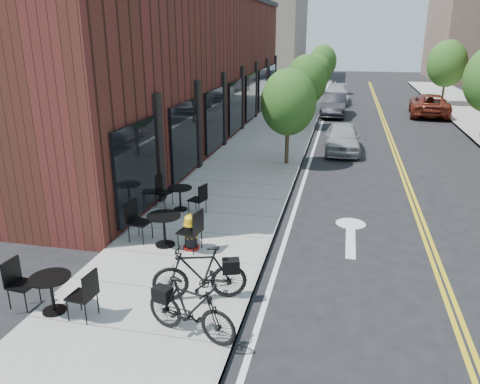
% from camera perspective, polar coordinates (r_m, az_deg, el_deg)
% --- Properties ---
extents(ground, '(120.00, 120.00, 0.00)m').
position_cam_1_polar(ground, '(11.03, 2.76, -9.45)').
color(ground, black).
rests_on(ground, ground).
extents(sidewalk_near, '(4.00, 70.00, 0.12)m').
position_cam_1_polar(sidewalk_near, '(20.56, 2.14, 4.34)').
color(sidewalk_near, '#9E9B93').
rests_on(sidewalk_near, ground).
extents(building_near, '(5.00, 28.00, 7.00)m').
position_cam_1_polar(building_near, '(24.99, -6.54, 14.83)').
color(building_near, '#441F16').
rests_on(building_near, ground).
extents(bg_building_left, '(8.00, 14.00, 10.00)m').
position_cam_1_polar(bg_building_left, '(58.37, 3.36, 18.67)').
color(bg_building_left, '#726656').
rests_on(bg_building_left, ground).
extents(tree_near_a, '(2.20, 2.20, 3.81)m').
position_cam_1_polar(tree_near_a, '(18.88, 5.91, 10.82)').
color(tree_near_a, '#382B1E').
rests_on(tree_near_a, sidewalk_near).
extents(tree_near_b, '(2.30, 2.30, 3.98)m').
position_cam_1_polar(tree_near_b, '(26.78, 8.08, 13.35)').
color(tree_near_b, '#382B1E').
rests_on(tree_near_b, sidewalk_near).
extents(tree_near_c, '(2.10, 2.10, 3.67)m').
position_cam_1_polar(tree_near_c, '(34.74, 9.26, 14.23)').
color(tree_near_c, '#382B1E').
rests_on(tree_near_c, sidewalk_near).
extents(tree_near_d, '(2.40, 2.40, 4.11)m').
position_cam_1_polar(tree_near_d, '(42.70, 10.03, 15.38)').
color(tree_near_d, '#382B1E').
rests_on(tree_near_d, sidewalk_near).
extents(tree_far_c, '(2.80, 2.80, 4.62)m').
position_cam_1_polar(tree_far_c, '(38.27, 23.92, 14.12)').
color(tree_far_c, '#382B1E').
rests_on(tree_far_c, sidewalk_far).
extents(fire_hydrant, '(0.49, 0.49, 0.93)m').
position_cam_1_polar(fire_hydrant, '(11.64, -6.02, -4.88)').
color(fire_hydrant, maroon).
rests_on(fire_hydrant, sidewalk_near).
extents(bicycle_left, '(1.97, 1.09, 1.14)m').
position_cam_1_polar(bicycle_left, '(9.46, -4.96, -9.85)').
color(bicycle_left, black).
rests_on(bicycle_left, sidewalk_near).
extents(bicycle_right, '(1.89, 0.99, 1.09)m').
position_cam_1_polar(bicycle_right, '(8.43, -6.05, -14.03)').
color(bicycle_right, black).
rests_on(bicycle_right, sidewalk_near).
extents(bistro_set_a, '(1.82, 0.84, 0.97)m').
position_cam_1_polar(bistro_set_a, '(9.76, -22.01, -10.91)').
color(bistro_set_a, black).
rests_on(bistro_set_a, sidewalk_near).
extents(bistro_set_b, '(2.01, 0.99, 1.06)m').
position_cam_1_polar(bistro_set_b, '(11.86, -9.24, -4.07)').
color(bistro_set_b, black).
rests_on(bistro_set_b, sidewalk_near).
extents(bistro_set_c, '(1.75, 0.93, 0.92)m').
position_cam_1_polar(bistro_set_c, '(14.17, -7.33, -0.39)').
color(bistro_set_c, black).
rests_on(bistro_set_c, sidewalk_near).
extents(parked_car_a, '(1.70, 3.89, 1.30)m').
position_cam_1_polar(parked_car_a, '(21.99, 12.34, 6.46)').
color(parked_car_a, '#9FA2A7').
rests_on(parked_car_a, ground).
extents(parked_car_b, '(1.57, 4.41, 1.45)m').
position_cam_1_polar(parked_car_b, '(31.70, 11.34, 10.39)').
color(parked_car_b, black).
rests_on(parked_car_b, ground).
extents(parked_car_c, '(1.97, 4.59, 1.32)m').
position_cam_1_polar(parked_car_c, '(37.98, 11.64, 11.64)').
color(parked_car_c, '#ACACB1').
rests_on(parked_car_c, ground).
extents(parked_car_far, '(2.81, 5.33, 1.43)m').
position_cam_1_polar(parked_car_far, '(33.49, 22.07, 9.82)').
color(parked_car_far, maroon).
rests_on(parked_car_far, ground).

